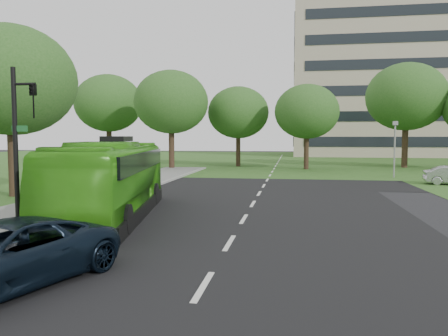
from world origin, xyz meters
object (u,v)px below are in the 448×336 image
object	(u,v)px
suv	(4,255)
camera_pole	(395,141)
tree_park_c	(307,112)
bus	(112,179)
tree_park_b	(238,113)
tree_side_near	(10,81)
traffic_light	(20,138)
office_building	(410,84)
tree_park_a	(171,102)
tree_park_f	(108,103)
tree_park_d	(406,97)

from	to	relation	value
suv	camera_pole	xyz separation A→B (m)	(14.31, 28.29, 2.21)
tree_park_c	bus	xyz separation A→B (m)	(-8.75, -27.95, -4.27)
tree_park_b	suv	bearing A→B (deg)	-90.26
tree_side_near	traffic_light	xyz separation A→B (m)	(6.37, -8.74, -3.09)
tree_park_b	suv	xyz separation A→B (m)	(-0.18, -39.79, -5.25)
office_building	tree_side_near	distance (m)	69.24
camera_pole	bus	bearing A→B (deg)	-127.54
office_building	camera_pole	bearing A→B (deg)	-105.07
tree_park_c	tree_park_a	bearing A→B (deg)	-172.88
tree_side_near	suv	size ratio (longest dim) A/B	1.79
tree_park_f	suv	world-z (taller)	tree_park_f
tree_park_f	suv	size ratio (longest dim) A/B	2.04
tree_park_b	tree_park_f	distance (m)	15.96
tree_park_d	tree_park_f	bearing A→B (deg)	178.83
office_building	tree_park_d	bearing A→B (deg)	-104.37
tree_park_f	traffic_light	size ratio (longest dim) A/B	1.91
office_building	tree_park_b	bearing A→B (deg)	-128.42
traffic_light	camera_pole	xyz separation A→B (m)	(17.02, 23.56, -0.35)
tree_park_d	tree_side_near	xyz separation A→B (m)	(-27.12, -27.08, -1.14)
office_building	tree_park_b	size ratio (longest dim) A/B	4.53
tree_park_d	camera_pole	bearing A→B (deg)	-106.89
tree_park_f	bus	size ratio (longest dim) A/B	0.96
traffic_light	tree_park_d	bearing A→B (deg)	72.46
bus	traffic_light	xyz separation A→B (m)	(-1.52, -3.80, 1.74)
bus	suv	xyz separation A→B (m)	(1.19, -8.53, -0.83)
tree_side_near	suv	world-z (taller)	tree_side_near
tree_park_b	tree_park_c	size ratio (longest dim) A/B	1.03
tree_park_a	tree_park_d	bearing A→B (deg)	13.47
tree_side_near	bus	bearing A→B (deg)	-32.06
tree_park_b	camera_pole	bearing A→B (deg)	-39.14
tree_park_d	suv	size ratio (longest dim) A/B	2.11
office_building	camera_pole	xyz separation A→B (m)	(-11.96, -44.40, -9.56)
office_building	tree_park_d	world-z (taller)	office_building
bus	traffic_light	world-z (taller)	traffic_light
office_building	tree_park_a	distance (m)	50.15
bus	suv	bearing A→B (deg)	-91.90
office_building	tree_side_near	xyz separation A→B (m)	(-35.36, -59.21, -6.11)
tree_park_f	office_building	bearing A→B (deg)	36.88
office_building	bus	xyz separation A→B (m)	(-27.46, -64.16, -10.94)
traffic_light	tree_park_a	bearing A→B (deg)	108.92
tree_park_d	suv	bearing A→B (deg)	-113.98
tree_park_d	tree_park_b	bearing A→B (deg)	-177.58
tree_side_near	tree_park_c	bearing A→B (deg)	54.11
tree_park_c	suv	distance (m)	37.60
tree_park_a	camera_pole	xyz separation A→B (m)	(20.38, -6.49, -3.88)
tree_park_d	traffic_light	distance (m)	41.61
camera_pole	tree_park_b	bearing A→B (deg)	141.42
tree_park_f	suv	xyz separation A→B (m)	(15.66, -41.24, -6.56)
tree_park_b	tree_side_near	xyz separation A→B (m)	(-9.27, -26.32, 0.41)
bus	camera_pole	world-z (taller)	camera_pole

